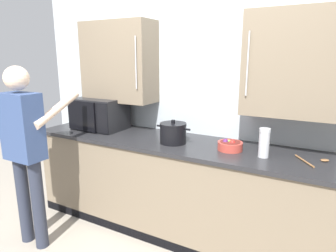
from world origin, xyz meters
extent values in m
cube|color=#B2BCC1|center=(0.00, 1.19, 1.36)|extent=(3.98, 0.10, 2.71)
cube|color=#756651|center=(-0.87, 0.98, 1.62)|extent=(0.80, 0.32, 0.82)
cylinder|color=#B7BABF|center=(-0.53, 0.81, 1.62)|extent=(0.01, 0.01, 0.49)
cube|color=#756651|center=(0.87, 0.98, 1.62)|extent=(0.80, 0.32, 0.82)
cylinder|color=#B7BABF|center=(0.53, 0.81, 1.62)|extent=(0.01, 0.01, 0.49)
cube|color=#756651|center=(0.00, 0.80, 0.44)|extent=(3.13, 0.66, 0.88)
cube|color=#232326|center=(0.00, 0.80, 0.89)|extent=(3.17, 0.70, 0.03)
cube|color=black|center=(0.00, 0.50, 0.04)|extent=(3.13, 0.04, 0.09)
cube|color=black|center=(-1.05, 0.85, 1.08)|extent=(0.54, 0.38, 0.33)
cube|color=beige|center=(-1.12, 0.84, 1.08)|extent=(0.35, 0.32, 0.27)
cube|color=black|center=(-0.85, 0.66, 1.08)|extent=(0.15, 0.01, 0.31)
cube|color=black|center=(-1.12, 0.65, 1.08)|extent=(0.39, 0.05, 0.31)
cylinder|color=black|center=(-0.09, 0.75, 1.00)|extent=(0.24, 0.24, 0.17)
cylinder|color=black|center=(-0.09, 0.75, 1.09)|extent=(0.24, 0.24, 0.02)
cylinder|color=black|center=(-0.09, 0.75, 1.11)|extent=(0.04, 0.04, 0.03)
cylinder|color=black|center=(-0.24, 0.75, 1.06)|extent=(0.05, 0.02, 0.02)
cylinder|color=black|center=(0.05, 0.75, 1.06)|extent=(0.05, 0.02, 0.02)
cylinder|color=brown|center=(1.00, 0.78, 0.92)|extent=(0.15, 0.22, 0.01)
ellipsoid|color=brown|center=(1.14, 0.86, 0.92)|extent=(0.08, 0.07, 0.02)
cylinder|color=#AD3D33|center=(0.43, 0.79, 0.95)|extent=(0.21, 0.21, 0.07)
cylinder|color=#561E19|center=(0.43, 0.79, 0.96)|extent=(0.17, 0.17, 0.04)
sphere|color=#5B9333|center=(0.41, 0.81, 0.98)|extent=(0.04, 0.04, 0.04)
sphere|color=red|center=(0.45, 0.78, 0.98)|extent=(0.05, 0.05, 0.05)
sphere|color=#511E5B|center=(0.39, 0.79, 0.98)|extent=(0.05, 0.05, 0.05)
sphere|color=red|center=(0.40, 0.81, 0.98)|extent=(0.04, 0.04, 0.04)
sphere|color=#511E5B|center=(0.39, 0.78, 0.98)|extent=(0.04, 0.04, 0.04)
cylinder|color=#B7BABF|center=(0.71, 0.74, 1.01)|extent=(0.08, 0.08, 0.20)
cylinder|color=#B7BABF|center=(0.71, 0.74, 1.13)|extent=(0.09, 0.09, 0.03)
cylinder|color=#282D3D|center=(-1.22, -0.03, 0.41)|extent=(0.11, 0.11, 0.82)
cylinder|color=#282D3D|center=(-1.02, -0.03, 0.41)|extent=(0.11, 0.11, 0.82)
cube|color=#334775|center=(-1.12, -0.03, 1.11)|extent=(0.34, 0.20, 0.57)
sphere|color=beige|center=(-1.12, -0.03, 1.51)|extent=(0.20, 0.20, 0.20)
cylinder|color=beige|center=(-0.99, 0.24, 1.23)|extent=(0.15, 0.57, 0.27)
cylinder|color=#334775|center=(-1.32, -0.03, 1.06)|extent=(0.07, 0.07, 0.48)
camera|label=1|loc=(1.12, -1.54, 1.68)|focal=31.43mm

